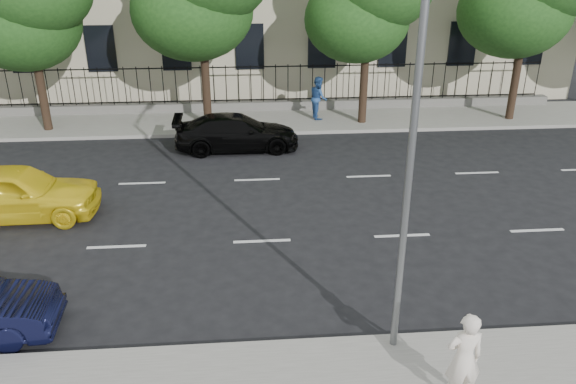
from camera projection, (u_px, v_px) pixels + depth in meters
name	position (u px, v px, depth m)	size (l,w,h in m)	color
ground	(266.00, 292.00, 13.42)	(120.00, 120.00, 0.00)	black
far_sidewalk	(252.00, 121.00, 26.16)	(60.00, 4.00, 0.15)	gray
lane_markings	(259.00, 207.00, 17.75)	(49.60, 4.62, 0.01)	silver
iron_fence	(251.00, 100.00, 27.47)	(30.00, 0.50, 2.20)	slate
street_light	(407.00, 96.00, 9.91)	(0.25, 3.32, 8.05)	slate
yellow_taxi	(14.00, 193.00, 16.72)	(1.97, 4.90, 1.67)	yellow
black_sedan	(237.00, 132.00, 22.46)	(2.01, 4.95, 1.44)	black
woman_near	(464.00, 359.00, 9.67)	(0.67, 0.44, 1.83)	white
pedestrian_far	(319.00, 98.00, 25.94)	(0.95, 0.74, 1.95)	#2A5293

